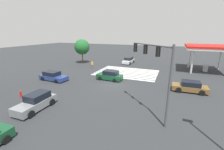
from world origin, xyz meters
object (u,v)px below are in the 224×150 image
(fire_hydrant, at_px, (21,94))
(car_0, at_px, (110,76))
(traffic_signal_mast, at_px, (156,64))
(car_5, at_px, (129,60))
(car_3, at_px, (36,102))
(car_1, at_px, (53,76))
(tree_corner_a, at_px, (82,47))
(pedestrian, at_px, (92,64))
(car_4, at_px, (190,87))

(fire_hydrant, bearing_deg, car_0, -124.91)
(traffic_signal_mast, distance_m, car_5, 25.66)
(car_3, relative_size, fire_hydrant, 5.13)
(car_1, distance_m, tree_corner_a, 14.85)
(car_5, distance_m, pedestrian, 10.26)
(car_0, distance_m, pedestrian, 9.33)
(car_0, bearing_deg, car_3, 78.17)
(car_1, distance_m, car_3, 9.95)
(traffic_signal_mast, xyz_separation_m, pedestrian, (14.97, -15.25, -4.13))
(car_3, bearing_deg, car_5, 174.07)
(car_1, height_order, car_4, car_1)
(pedestrian, bearing_deg, tree_corner_a, -172.83)
(car_5, distance_m, fire_hydrant, 26.06)
(tree_corner_a, height_order, fire_hydrant, tree_corner_a)
(car_0, bearing_deg, car_1, 26.15)
(car_1, height_order, tree_corner_a, tree_corner_a)
(car_3, xyz_separation_m, car_5, (-2.27, -26.66, -0.02))
(car_5, height_order, fire_hydrant, car_5)
(car_0, bearing_deg, traffic_signal_mast, 135.29)
(car_3, bearing_deg, car_4, 125.53)
(car_1, relative_size, car_3, 1.12)
(car_0, distance_m, tree_corner_a, 16.22)
(traffic_signal_mast, distance_m, pedestrian, 21.77)
(traffic_signal_mast, distance_m, tree_corner_a, 27.89)
(car_0, height_order, fire_hydrant, car_0)
(traffic_signal_mast, distance_m, car_0, 12.81)
(car_3, xyz_separation_m, car_4, (-15.18, -11.27, -0.08))
(tree_corner_a, relative_size, fire_hydrant, 7.02)
(car_1, relative_size, fire_hydrant, 5.76)
(traffic_signal_mast, relative_size, tree_corner_a, 1.14)
(car_1, relative_size, car_5, 1.00)
(car_4, relative_size, pedestrian, 2.69)
(pedestrian, xyz_separation_m, tree_corner_a, (5.10, -4.10, 3.22))
(car_3, height_order, car_5, car_3)
(car_1, bearing_deg, traffic_signal_mast, -13.25)
(car_1, bearing_deg, pedestrian, 83.88)
(traffic_signal_mast, height_order, car_4, traffic_signal_mast)
(tree_corner_a, bearing_deg, car_4, 155.12)
(car_0, relative_size, car_1, 0.88)
(car_3, relative_size, car_5, 0.89)
(car_4, distance_m, car_5, 20.09)
(tree_corner_a, bearing_deg, car_0, 139.07)
(traffic_signal_mast, distance_m, car_4, 10.10)
(car_0, xyz_separation_m, car_4, (-11.96, 0.71, -0.06))
(car_3, distance_m, tree_corner_a, 24.27)
(tree_corner_a, bearing_deg, fire_hydrant, 102.36)
(car_5, height_order, pedestrian, pedestrian)
(pedestrian, height_order, tree_corner_a, tree_corner_a)
(car_4, bearing_deg, pedestrian, -21.73)
(car_4, distance_m, pedestrian, 20.11)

